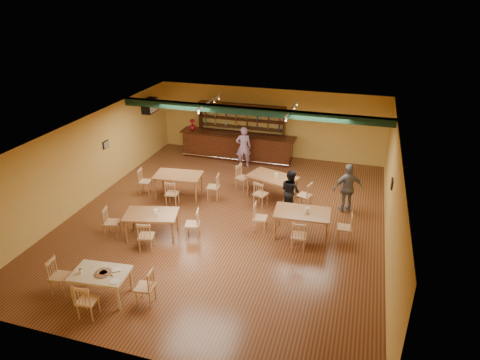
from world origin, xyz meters
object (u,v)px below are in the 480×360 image
(patron_right_a, at_px, (290,191))
(bar_counter, at_px, (237,146))
(dining_table_a, at_px, (179,185))
(dining_table_d, at_px, (301,224))
(dining_table_c, at_px, (152,225))
(near_table, at_px, (102,285))
(dining_table_b, at_px, (272,187))
(patron_bar, at_px, (243,147))

(patron_right_a, bearing_deg, bar_counter, -12.95)
(bar_counter, height_order, patron_right_a, patron_right_a)
(dining_table_a, bearing_deg, bar_counter, 70.19)
(dining_table_d, bearing_deg, bar_counter, 120.61)
(bar_counter, distance_m, dining_table_c, 6.89)
(bar_counter, distance_m, near_table, 9.74)
(dining_table_a, height_order, near_table, dining_table_a)
(dining_table_b, relative_size, near_table, 1.25)
(patron_right_a, bearing_deg, dining_table_a, 39.93)
(dining_table_b, bearing_deg, patron_bar, 144.26)
(bar_counter, xyz_separation_m, near_table, (-0.47, -9.73, -0.21))
(patron_bar, bearing_deg, near_table, 62.31)
(dining_table_b, relative_size, dining_table_d, 1.01)
(dining_table_d, bearing_deg, dining_table_c, -166.31)
(dining_table_b, xyz_separation_m, dining_table_c, (-2.90, -3.59, -0.03))
(dining_table_a, height_order, dining_table_d, dining_table_a)
(dining_table_d, height_order, near_table, dining_table_d)
(dining_table_d, bearing_deg, dining_table_b, 118.97)
(patron_bar, relative_size, patron_right_a, 1.16)
(dining_table_a, distance_m, patron_right_a, 4.08)
(dining_table_b, xyz_separation_m, dining_table_d, (1.43, -2.25, -0.01))
(bar_counter, relative_size, dining_table_a, 3.04)
(bar_counter, xyz_separation_m, patron_right_a, (3.11, -4.07, 0.19))
(dining_table_a, distance_m, dining_table_c, 2.79)
(bar_counter, bearing_deg, dining_table_b, -54.79)
(bar_counter, relative_size, patron_bar, 2.90)
(near_table, bearing_deg, dining_table_d, 38.95)
(dining_table_c, relative_size, patron_bar, 0.90)
(bar_counter, bearing_deg, patron_bar, -57.69)
(dining_table_a, height_order, patron_bar, patron_bar)
(dining_table_d, distance_m, patron_right_a, 1.61)
(patron_bar, xyz_separation_m, patron_right_a, (2.59, -3.25, -0.12))
(dining_table_b, relative_size, patron_right_a, 1.12)
(dining_table_a, relative_size, dining_table_b, 0.99)
(dining_table_d, bearing_deg, patron_bar, 120.92)
(dining_table_a, bearing_deg, patron_bar, 58.99)
(dining_table_c, bearing_deg, dining_table_d, 2.91)
(dining_table_a, xyz_separation_m, patron_bar, (1.48, 3.27, 0.46))
(dining_table_a, distance_m, dining_table_b, 3.37)
(dining_table_a, distance_m, near_table, 5.66)
(patron_right_a, bearing_deg, patron_bar, -11.76)
(dining_table_a, distance_m, dining_table_d, 4.91)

